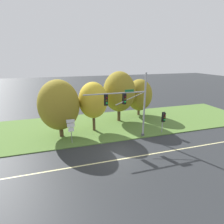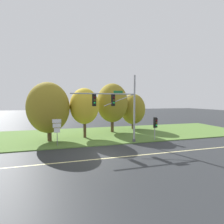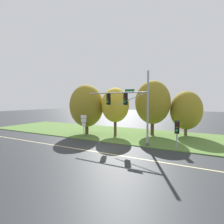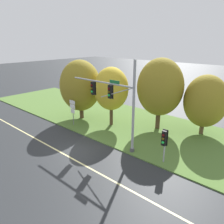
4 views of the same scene
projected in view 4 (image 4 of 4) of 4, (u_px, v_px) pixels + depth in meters
ground_plane at (77, 150)px, 19.76m from camera, size 160.00×160.00×0.00m
lane_stripe at (66, 155)px, 18.90m from camera, size 36.00×0.16×0.01m
grass_verge at (131, 124)px, 25.59m from camera, size 48.00×11.50×0.10m
traffic_signal_mast at (116, 99)px, 19.16m from camera, size 7.60×0.49×7.98m
pedestrian_signal_near_kerb at (164, 140)px, 16.92m from camera, size 0.46×0.55×2.85m
route_sign_post at (73, 109)px, 24.73m from camera, size 0.94×0.08×2.98m
tree_nearest_road at (80, 86)px, 26.35m from camera, size 4.94×4.94×7.20m
tree_left_of_mast at (111, 89)px, 24.09m from camera, size 3.84×3.84×6.64m
tree_behind_signpost at (160, 87)px, 23.03m from camera, size 4.89×4.89×7.69m
tree_mid_verge at (205, 101)px, 21.96m from camera, size 4.28×4.28×6.20m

